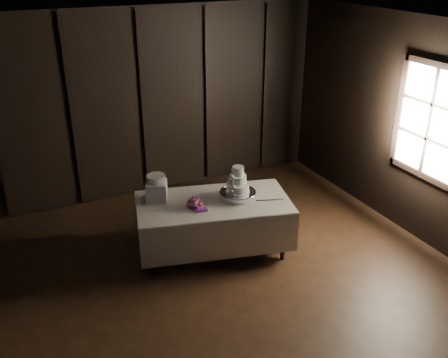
# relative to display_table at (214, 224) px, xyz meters

# --- Properties ---
(room) EXTENTS (6.08, 7.08, 3.08)m
(room) POSITION_rel_display_table_xyz_m (-0.24, -1.31, 1.08)
(room) COLOR black
(room) RESTS_ON ground
(window) EXTENTS (0.06, 1.16, 1.56)m
(window) POSITION_rel_display_table_xyz_m (2.73, -0.81, 1.28)
(window) COLOR black
(window) RESTS_ON room
(display_table) EXTENTS (2.18, 1.48, 0.76)m
(display_table) POSITION_rel_display_table_xyz_m (0.00, 0.00, 0.00)
(display_table) COLOR beige
(display_table) RESTS_ON ground
(cake_stand) EXTENTS (0.58, 0.58, 0.09)m
(cake_stand) POSITION_rel_display_table_xyz_m (0.33, -0.04, 0.39)
(cake_stand) COLOR silver
(cake_stand) RESTS_ON display_table
(wedding_cake) EXTENTS (0.35, 0.30, 0.36)m
(wedding_cake) POSITION_rel_display_table_xyz_m (0.30, -0.06, 0.57)
(wedding_cake) COLOR white
(wedding_cake) RESTS_ON cake_stand
(bouquet) EXTENTS (0.34, 0.41, 0.17)m
(bouquet) POSITION_rel_display_table_xyz_m (-0.30, -0.05, 0.40)
(bouquet) COLOR #DC4E74
(bouquet) RESTS_ON display_table
(box_pedestal) EXTENTS (0.34, 0.34, 0.25)m
(box_pedestal) POSITION_rel_display_table_xyz_m (-0.65, 0.36, 0.47)
(box_pedestal) COLOR white
(box_pedestal) RESTS_ON display_table
(small_cake) EXTENTS (0.28, 0.28, 0.10)m
(small_cake) POSITION_rel_display_table_xyz_m (-0.65, 0.36, 0.64)
(small_cake) COLOR white
(small_cake) RESTS_ON box_pedestal
(cake_knife) EXTENTS (0.35, 0.16, 0.01)m
(cake_knife) POSITION_rel_display_table_xyz_m (0.63, -0.28, 0.35)
(cake_knife) COLOR silver
(cake_knife) RESTS_ON display_table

